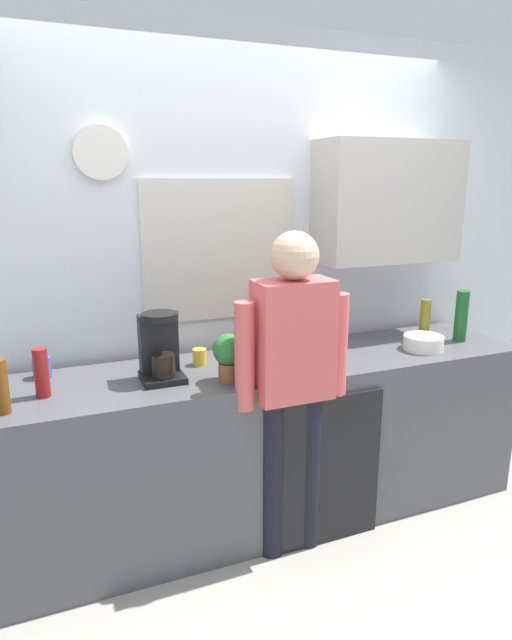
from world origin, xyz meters
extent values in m
plane|color=#9E998E|center=(0.00, 0.00, 0.00)|extent=(8.00, 8.00, 0.00)
cube|color=#4C4C51|center=(0.00, 0.30, 0.45)|extent=(2.88, 0.64, 0.89)
cube|color=black|center=(0.20, -0.03, 0.40)|extent=(0.56, 0.02, 0.80)
cube|color=silver|center=(0.00, 0.73, 1.30)|extent=(4.48, 0.10, 2.60)
cube|color=beige|center=(-0.13, 0.67, 1.44)|extent=(0.86, 0.02, 0.76)
cube|color=#8CA5C6|center=(-0.13, 0.67, 1.44)|extent=(0.80, 0.02, 0.70)
cube|color=#B7B2A8|center=(0.84, 0.52, 1.69)|extent=(0.84, 0.32, 0.68)
cylinder|color=silver|center=(-0.73, 0.66, 1.94)|extent=(0.26, 0.03, 0.26)
cube|color=black|center=(-0.56, 0.26, 0.91)|extent=(0.20, 0.20, 0.03)
cube|color=black|center=(-0.56, 0.32, 1.06)|extent=(0.18, 0.08, 0.28)
cylinder|color=black|center=(-0.56, 0.23, 0.98)|extent=(0.11, 0.11, 0.11)
cylinder|color=black|center=(-0.56, 0.26, 1.21)|extent=(0.17, 0.17, 0.03)
cylinder|color=black|center=(0.15, 0.16, 0.98)|extent=(0.06, 0.06, 0.18)
cylinder|color=olive|center=(1.01, 0.33, 1.02)|extent=(0.06, 0.06, 0.25)
cylinder|color=maroon|center=(-1.09, 0.26, 1.00)|extent=(0.06, 0.06, 0.22)
cylinder|color=#195923|center=(1.21, 0.25, 1.04)|extent=(0.07, 0.07, 0.30)
cylinder|color=brown|center=(-1.24, 0.13, 1.01)|extent=(0.06, 0.06, 0.23)
cylinder|color=yellow|center=(-0.33, 0.41, 0.93)|extent=(0.07, 0.07, 0.08)
cylinder|color=#3351B2|center=(-1.09, 0.51, 0.94)|extent=(0.08, 0.08, 0.10)
cylinder|color=white|center=(0.90, 0.19, 0.93)|extent=(0.22, 0.22, 0.08)
cylinder|color=#9E5638|center=(-0.27, 0.13, 0.94)|extent=(0.10, 0.10, 0.09)
sphere|color=#2D7233|center=(-0.27, 0.13, 1.05)|extent=(0.15, 0.15, 0.15)
cylinder|color=green|center=(0.06, 0.24, 0.97)|extent=(0.06, 0.06, 0.15)
cone|color=white|center=(0.06, 0.24, 1.06)|extent=(0.02, 0.02, 0.03)
cylinder|color=black|center=(-0.10, 0.00, 0.41)|extent=(0.12, 0.12, 0.82)
cylinder|color=black|center=(0.10, 0.00, 0.41)|extent=(0.12, 0.12, 0.82)
cube|color=#D85959|center=(0.00, 0.00, 1.10)|extent=(0.36, 0.20, 0.56)
sphere|color=#D8AD8C|center=(0.00, 0.00, 1.49)|extent=(0.22, 0.22, 0.22)
cylinder|color=#D85959|center=(-0.24, 0.00, 1.05)|extent=(0.09, 0.09, 0.50)
cylinder|color=#D85959|center=(0.24, 0.00, 1.05)|extent=(0.09, 0.09, 0.50)
camera|label=1|loc=(-1.06, -2.16, 1.82)|focal=30.60mm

